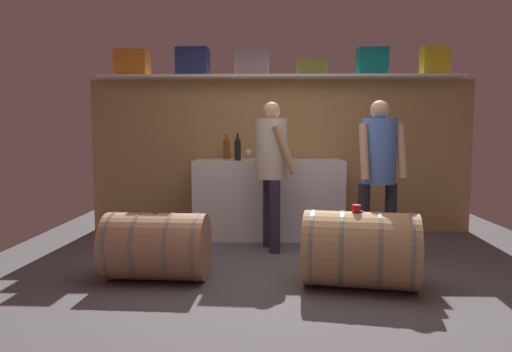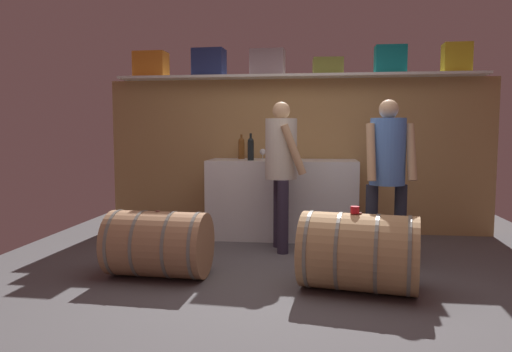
{
  "view_description": "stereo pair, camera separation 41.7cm",
  "coord_description": "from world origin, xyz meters",
  "px_view_note": "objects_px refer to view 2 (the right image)",
  "views": [
    {
      "loc": [
        -0.18,
        -4.0,
        1.3
      ],
      "look_at": [
        -0.27,
        0.16,
        0.91
      ],
      "focal_mm": 33.59,
      "sensor_mm": 36.0,
      "label": 1
    },
    {
      "loc": [
        0.24,
        -3.97,
        1.3
      ],
      "look_at": [
        -0.27,
        0.16,
        0.91
      ],
      "focal_mm": 33.59,
      "sensor_mm": 36.0,
      "label": 2
    }
  ],
  "objects_px": {
    "tasting_cup": "(355,210)",
    "visitor_tasting": "(388,164)",
    "toolcase_olive": "(328,66)",
    "toolcase_grey": "(267,63)",
    "toolcase_orange": "(151,65)",
    "wine_bottle_dark": "(251,148)",
    "work_cabinet": "(282,199)",
    "wine_barrel_near": "(359,252)",
    "toolcase_yellow": "(457,58)",
    "toolcase_navy": "(209,63)",
    "wine_barrel_far": "(158,244)",
    "wine_bottle_amber": "(241,148)",
    "winemaker_pouring": "(282,160)",
    "wine_glass": "(263,152)",
    "toolcase_teal": "(390,60)"
  },
  "relations": [
    {
      "from": "wine_glass",
      "to": "wine_bottle_dark",
      "type": "bearing_deg",
      "value": -113.25
    },
    {
      "from": "wine_glass",
      "to": "tasting_cup",
      "type": "xyz_separation_m",
      "value": [
        0.98,
        -2.05,
        -0.37
      ]
    },
    {
      "from": "wine_bottle_amber",
      "to": "wine_barrel_far",
      "type": "xyz_separation_m",
      "value": [
        -0.46,
        -1.9,
        -0.8
      ]
    },
    {
      "from": "wine_glass",
      "to": "toolcase_orange",
      "type": "bearing_deg",
      "value": 175.74
    },
    {
      "from": "toolcase_orange",
      "to": "wine_bottle_dark",
      "type": "xyz_separation_m",
      "value": [
        1.35,
        -0.38,
        -1.06
      ]
    },
    {
      "from": "toolcase_grey",
      "to": "wine_bottle_amber",
      "type": "height_order",
      "value": "toolcase_grey"
    },
    {
      "from": "wine_glass",
      "to": "toolcase_yellow",
      "type": "bearing_deg",
      "value": 2.7
    },
    {
      "from": "toolcase_olive",
      "to": "winemaker_pouring",
      "type": "height_order",
      "value": "toolcase_olive"
    },
    {
      "from": "toolcase_teal",
      "to": "visitor_tasting",
      "type": "distance_m",
      "value": 1.76
    },
    {
      "from": "wine_bottle_dark",
      "to": "toolcase_grey",
      "type": "bearing_deg",
      "value": 66.81
    },
    {
      "from": "toolcase_teal",
      "to": "wine_barrel_far",
      "type": "bearing_deg",
      "value": -139.51
    },
    {
      "from": "toolcase_olive",
      "to": "toolcase_orange",
      "type": "bearing_deg",
      "value": 176.76
    },
    {
      "from": "toolcase_yellow",
      "to": "wine_glass",
      "type": "xyz_separation_m",
      "value": [
        -2.31,
        -0.11,
        -1.13
      ]
    },
    {
      "from": "tasting_cup",
      "to": "wine_barrel_near",
      "type": "bearing_deg",
      "value": -0.0
    },
    {
      "from": "toolcase_yellow",
      "to": "toolcase_grey",
      "type": "bearing_deg",
      "value": -177.27
    },
    {
      "from": "toolcase_navy",
      "to": "toolcase_olive",
      "type": "xyz_separation_m",
      "value": [
        1.49,
        0.0,
        -0.07
      ]
    },
    {
      "from": "toolcase_orange",
      "to": "tasting_cup",
      "type": "height_order",
      "value": "toolcase_orange"
    },
    {
      "from": "toolcase_navy",
      "to": "work_cabinet",
      "type": "bearing_deg",
      "value": -10.72
    },
    {
      "from": "toolcase_olive",
      "to": "visitor_tasting",
      "type": "xyz_separation_m",
      "value": [
        0.56,
        -1.3,
        -1.11
      ]
    },
    {
      "from": "tasting_cup",
      "to": "winemaker_pouring",
      "type": "bearing_deg",
      "value": 118.27
    },
    {
      "from": "toolcase_teal",
      "to": "wine_bottle_amber",
      "type": "bearing_deg",
      "value": -177.76
    },
    {
      "from": "work_cabinet",
      "to": "wine_bottle_amber",
      "type": "bearing_deg",
      "value": 164.38
    },
    {
      "from": "toolcase_grey",
      "to": "toolcase_yellow",
      "type": "distance_m",
      "value": 2.26
    },
    {
      "from": "toolcase_grey",
      "to": "work_cabinet",
      "type": "distance_m",
      "value": 1.71
    },
    {
      "from": "toolcase_teal",
      "to": "visitor_tasting",
      "type": "relative_size",
      "value": 0.23
    },
    {
      "from": "toolcase_yellow",
      "to": "work_cabinet",
      "type": "height_order",
      "value": "toolcase_yellow"
    },
    {
      "from": "winemaker_pouring",
      "to": "wine_bottle_dark",
      "type": "bearing_deg",
      "value": -154.62
    },
    {
      "from": "toolcase_yellow",
      "to": "wine_glass",
      "type": "distance_m",
      "value": 2.57
    },
    {
      "from": "wine_barrel_far",
      "to": "wine_bottle_amber",
      "type": "bearing_deg",
      "value": 79.36
    },
    {
      "from": "toolcase_navy",
      "to": "wine_bottle_dark",
      "type": "height_order",
      "value": "toolcase_navy"
    },
    {
      "from": "winemaker_pouring",
      "to": "visitor_tasting",
      "type": "distance_m",
      "value": 1.14
    },
    {
      "from": "tasting_cup",
      "to": "visitor_tasting",
      "type": "height_order",
      "value": "visitor_tasting"
    },
    {
      "from": "toolcase_olive",
      "to": "wine_barrel_far",
      "type": "bearing_deg",
      "value": -130.79
    },
    {
      "from": "toolcase_navy",
      "to": "visitor_tasting",
      "type": "distance_m",
      "value": 2.7
    },
    {
      "from": "wine_barrel_near",
      "to": "toolcase_yellow",
      "type": "bearing_deg",
      "value": 69.33
    },
    {
      "from": "toolcase_navy",
      "to": "wine_bottle_amber",
      "type": "xyz_separation_m",
      "value": [
        0.43,
        -0.09,
        -1.07
      ]
    },
    {
      "from": "tasting_cup",
      "to": "visitor_tasting",
      "type": "xyz_separation_m",
      "value": [
        0.37,
        0.86,
        0.32
      ]
    },
    {
      "from": "toolcase_orange",
      "to": "work_cabinet",
      "type": "xyz_separation_m",
      "value": [
        1.72,
        -0.24,
        -1.68
      ]
    },
    {
      "from": "toolcase_yellow",
      "to": "wine_barrel_far",
      "type": "height_order",
      "value": "toolcase_yellow"
    },
    {
      "from": "toolcase_navy",
      "to": "toolcase_grey",
      "type": "relative_size",
      "value": 0.93
    },
    {
      "from": "toolcase_grey",
      "to": "toolcase_olive",
      "type": "height_order",
      "value": "toolcase_grey"
    },
    {
      "from": "wine_barrel_far",
      "to": "visitor_tasting",
      "type": "bearing_deg",
      "value": 21.27
    },
    {
      "from": "toolcase_yellow",
      "to": "visitor_tasting",
      "type": "xyz_separation_m",
      "value": [
        -0.96,
        -1.3,
        -1.18
      ]
    },
    {
      "from": "toolcase_grey",
      "to": "wine_barrel_near",
      "type": "relative_size",
      "value": 0.41
    },
    {
      "from": "wine_bottle_dark",
      "to": "wine_bottle_amber",
      "type": "bearing_deg",
      "value": 118.81
    },
    {
      "from": "wine_bottle_amber",
      "to": "tasting_cup",
      "type": "xyz_separation_m",
      "value": [
        1.25,
        -2.07,
        -0.43
      ]
    },
    {
      "from": "wine_bottle_amber",
      "to": "winemaker_pouring",
      "type": "xyz_separation_m",
      "value": [
        0.56,
        -0.79,
        -0.1
      ]
    },
    {
      "from": "toolcase_olive",
      "to": "toolcase_yellow",
      "type": "bearing_deg",
      "value": -3.24
    },
    {
      "from": "work_cabinet",
      "to": "wine_glass",
      "type": "relative_size",
      "value": 13.77
    },
    {
      "from": "visitor_tasting",
      "to": "toolcase_navy",
      "type": "bearing_deg",
      "value": -43.48
    }
  ]
}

